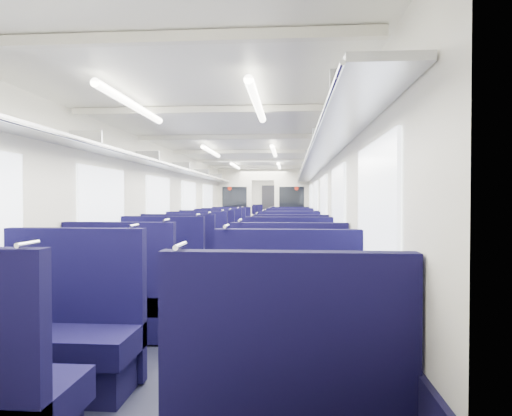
% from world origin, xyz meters
% --- Properties ---
extents(floor, '(2.80, 18.00, 0.01)m').
position_xyz_m(floor, '(0.00, 0.00, 0.00)').
color(floor, black).
rests_on(floor, ground).
extents(ceiling, '(2.80, 18.00, 0.01)m').
position_xyz_m(ceiling, '(0.00, 0.00, 2.35)').
color(ceiling, white).
rests_on(ceiling, wall_left).
extents(wall_left, '(0.02, 18.00, 2.35)m').
position_xyz_m(wall_left, '(-1.40, 0.00, 1.18)').
color(wall_left, silver).
rests_on(wall_left, floor).
extents(dado_left, '(0.03, 17.90, 0.70)m').
position_xyz_m(dado_left, '(-1.39, 0.00, 0.35)').
color(dado_left, black).
rests_on(dado_left, floor).
extents(wall_right, '(0.02, 18.00, 2.35)m').
position_xyz_m(wall_right, '(1.40, 0.00, 1.18)').
color(wall_right, silver).
rests_on(wall_right, floor).
extents(dado_right, '(0.03, 17.90, 0.70)m').
position_xyz_m(dado_right, '(1.39, 0.00, 0.35)').
color(dado_right, black).
rests_on(dado_right, floor).
extents(wall_far, '(2.80, 0.02, 2.35)m').
position_xyz_m(wall_far, '(0.00, 9.00, 1.18)').
color(wall_far, silver).
rests_on(wall_far, floor).
extents(luggage_rack_left, '(0.36, 17.40, 0.18)m').
position_xyz_m(luggage_rack_left, '(-1.21, 0.00, 1.97)').
color(luggage_rack_left, '#B2B5BA').
rests_on(luggage_rack_left, wall_left).
extents(luggage_rack_right, '(0.36, 17.40, 0.18)m').
position_xyz_m(luggage_rack_right, '(1.21, 0.00, 1.97)').
color(luggage_rack_right, '#B2B5BA').
rests_on(luggage_rack_right, wall_right).
extents(windows, '(2.78, 15.60, 0.75)m').
position_xyz_m(windows, '(0.00, -0.46, 1.42)').
color(windows, white).
rests_on(windows, wall_left).
extents(ceiling_fittings, '(2.70, 16.06, 0.11)m').
position_xyz_m(ceiling_fittings, '(0.00, -0.26, 2.29)').
color(ceiling_fittings, silver).
rests_on(ceiling_fittings, ceiling).
extents(end_door, '(0.75, 0.06, 2.00)m').
position_xyz_m(end_door, '(0.00, 8.94, 1.00)').
color(end_door, black).
rests_on(end_door, floor).
extents(bulkhead, '(2.80, 0.10, 2.35)m').
position_xyz_m(bulkhead, '(-0.00, 3.51, 1.23)').
color(bulkhead, silver).
rests_on(bulkhead, floor).
extents(seat_2, '(1.11, 0.61, 1.24)m').
position_xyz_m(seat_2, '(-0.83, -7.21, 0.38)').
color(seat_2, '#0D0B35').
rests_on(seat_2, floor).
extents(seat_3, '(1.11, 0.61, 1.24)m').
position_xyz_m(seat_3, '(0.83, -7.22, 0.38)').
color(seat_3, '#0D0B35').
rests_on(seat_3, floor).
extents(seat_4, '(1.11, 0.61, 1.24)m').
position_xyz_m(seat_4, '(-0.83, -5.98, 0.38)').
color(seat_4, '#0D0B35').
rests_on(seat_4, floor).
extents(seat_5, '(1.11, 0.61, 1.24)m').
position_xyz_m(seat_5, '(0.83, -5.97, 0.38)').
color(seat_5, '#0D0B35').
rests_on(seat_5, floor).
extents(seat_6, '(1.11, 0.61, 1.24)m').
position_xyz_m(seat_6, '(-0.83, -4.78, 0.38)').
color(seat_6, '#0D0B35').
rests_on(seat_6, floor).
extents(seat_7, '(1.11, 0.61, 1.24)m').
position_xyz_m(seat_7, '(0.83, -4.92, 0.38)').
color(seat_7, '#0D0B35').
rests_on(seat_7, floor).
extents(seat_8, '(1.11, 0.61, 1.24)m').
position_xyz_m(seat_8, '(-0.83, -3.63, 0.38)').
color(seat_8, '#0D0B35').
rests_on(seat_8, floor).
extents(seat_9, '(1.11, 0.61, 1.24)m').
position_xyz_m(seat_9, '(0.83, -3.79, 0.38)').
color(seat_9, '#0D0B35').
rests_on(seat_9, floor).
extents(seat_10, '(1.11, 0.61, 1.24)m').
position_xyz_m(seat_10, '(-0.83, -2.62, 0.38)').
color(seat_10, '#0D0B35').
rests_on(seat_10, floor).
extents(seat_11, '(1.11, 0.61, 1.24)m').
position_xyz_m(seat_11, '(0.83, -2.52, 0.38)').
color(seat_11, '#0D0B35').
rests_on(seat_11, floor).
extents(seat_12, '(1.11, 0.61, 1.24)m').
position_xyz_m(seat_12, '(-0.83, -1.26, 0.38)').
color(seat_12, '#0D0B35').
rests_on(seat_12, floor).
extents(seat_13, '(1.11, 0.61, 1.24)m').
position_xyz_m(seat_13, '(0.83, -1.49, 0.38)').
color(seat_13, '#0D0B35').
rests_on(seat_13, floor).
extents(seat_14, '(1.11, 0.61, 1.24)m').
position_xyz_m(seat_14, '(-0.83, -0.25, 0.38)').
color(seat_14, '#0D0B35').
rests_on(seat_14, floor).
extents(seat_15, '(1.11, 0.61, 1.24)m').
position_xyz_m(seat_15, '(0.83, -0.14, 0.38)').
color(seat_15, '#0D0B35').
rests_on(seat_15, floor).
extents(seat_16, '(1.11, 0.61, 1.24)m').
position_xyz_m(seat_16, '(-0.83, 1.02, 0.38)').
color(seat_16, '#0D0B35').
rests_on(seat_16, floor).
extents(seat_17, '(1.11, 0.61, 1.24)m').
position_xyz_m(seat_17, '(0.83, 0.99, 0.38)').
color(seat_17, '#0D0B35').
rests_on(seat_17, floor).
extents(seat_18, '(1.11, 0.61, 1.24)m').
position_xyz_m(seat_18, '(-0.83, 2.12, 0.38)').
color(seat_18, '#0D0B35').
rests_on(seat_18, floor).
extents(seat_19, '(1.11, 0.61, 1.24)m').
position_xyz_m(seat_19, '(0.83, 2.12, 0.38)').
color(seat_19, '#0D0B35').
rests_on(seat_19, floor).
extents(seat_20, '(1.11, 0.61, 1.24)m').
position_xyz_m(seat_20, '(-0.83, 4.06, 0.38)').
color(seat_20, '#0D0B35').
rests_on(seat_20, floor).
extents(seat_21, '(1.11, 0.61, 1.24)m').
position_xyz_m(seat_21, '(0.83, 4.04, 0.38)').
color(seat_21, '#0D0B35').
rests_on(seat_21, floor).
extents(seat_22, '(1.11, 0.61, 1.24)m').
position_xyz_m(seat_22, '(-0.83, 5.36, 0.38)').
color(seat_22, '#0D0B35').
rests_on(seat_22, floor).
extents(seat_23, '(1.11, 0.61, 1.24)m').
position_xyz_m(seat_23, '(0.83, 5.40, 0.38)').
color(seat_23, '#0D0B35').
rests_on(seat_23, floor).
extents(seat_24, '(1.11, 0.61, 1.24)m').
position_xyz_m(seat_24, '(-0.83, 6.38, 0.38)').
color(seat_24, '#0D0B35').
rests_on(seat_24, floor).
extents(seat_25, '(1.11, 0.61, 1.24)m').
position_xyz_m(seat_25, '(0.83, 6.49, 0.38)').
color(seat_25, '#0D0B35').
rests_on(seat_25, floor).
extents(seat_26, '(1.11, 0.61, 1.24)m').
position_xyz_m(seat_26, '(-0.83, 7.63, 0.38)').
color(seat_26, '#0D0B35').
rests_on(seat_26, floor).
extents(seat_27, '(1.11, 0.61, 1.24)m').
position_xyz_m(seat_27, '(0.83, 7.61, 0.38)').
color(seat_27, '#0D0B35').
rests_on(seat_27, floor).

